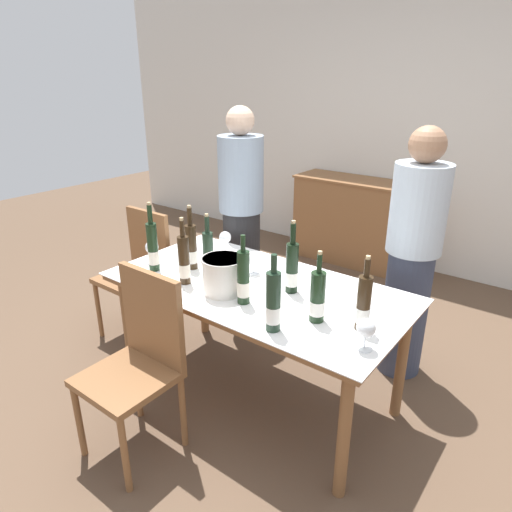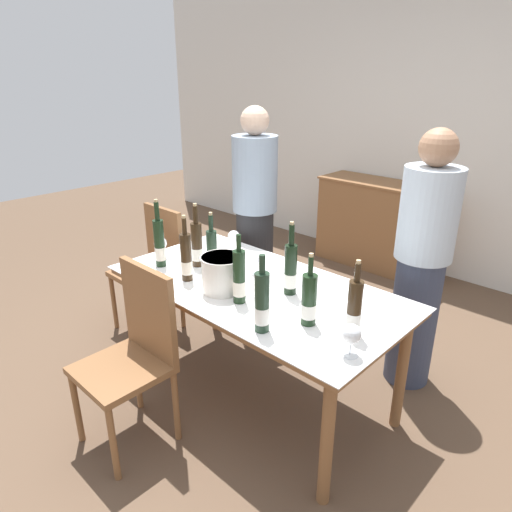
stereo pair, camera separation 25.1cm
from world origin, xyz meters
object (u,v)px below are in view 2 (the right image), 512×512
(wine_bottle_5, at_px, (239,278))
(chair_near_front, at_px, (135,347))
(wine_bottle_7, at_px, (291,270))
(wine_glass_3, at_px, (160,244))
(wine_bottle_3, at_px, (354,310))
(wine_bottle_4, at_px, (212,252))
(ice_bucket, at_px, (222,273))
(wine_glass_0, at_px, (351,335))
(wine_bottle_2, at_px, (309,301))
(wine_bottle_0, at_px, (262,304))
(wine_bottle_8, at_px, (159,244))
(person_host, at_px, (255,221))
(wine_glass_2, at_px, (234,237))
(dining_table, at_px, (256,297))
(person_guest_left, at_px, (421,265))
(wine_bottle_6, at_px, (197,245))
(wine_glass_1, at_px, (256,260))
(sideboard_cabinet, at_px, (378,225))
(wine_bottle_1, at_px, (186,258))

(wine_bottle_5, distance_m, chair_near_front, 0.64)
(wine_bottle_7, relative_size, wine_glass_3, 2.83)
(wine_bottle_3, distance_m, wine_bottle_7, 0.50)
(wine_bottle_4, bearing_deg, ice_bucket, -29.29)
(wine_glass_3, bearing_deg, wine_glass_0, -3.64)
(wine_bottle_2, bearing_deg, wine_bottle_3, 16.47)
(wine_bottle_0, relative_size, wine_glass_3, 2.63)
(ice_bucket, height_order, wine_bottle_8, wine_bottle_8)
(wine_glass_3, relative_size, person_host, 0.09)
(wine_glass_0, distance_m, chair_near_front, 1.13)
(wine_glass_2, bearing_deg, wine_glass_0, -22.03)
(wine_glass_3, bearing_deg, dining_table, 9.81)
(wine_bottle_0, bearing_deg, wine_bottle_4, 156.82)
(wine_bottle_8, xyz_separation_m, wine_glass_2, (0.16, 0.48, -0.04))
(wine_bottle_2, distance_m, wine_bottle_7, 0.33)
(wine_glass_0, height_order, person_guest_left, person_guest_left)
(wine_bottle_0, bearing_deg, wine_bottle_6, 160.44)
(ice_bucket, distance_m, person_guest_left, 1.19)
(wine_glass_1, relative_size, person_host, 0.08)
(wine_bottle_5, height_order, wine_glass_1, wine_bottle_5)
(wine_bottle_4, relative_size, wine_bottle_8, 0.88)
(sideboard_cabinet, distance_m, wine_glass_3, 2.51)
(wine_bottle_7, xyz_separation_m, wine_glass_3, (-0.93, -0.18, -0.04))
(wine_bottle_0, height_order, wine_bottle_7, wine_bottle_7)
(wine_bottle_0, height_order, wine_glass_3, wine_bottle_0)
(chair_near_front, bearing_deg, wine_bottle_3, 33.27)
(wine_bottle_5, xyz_separation_m, person_host, (-0.73, 0.88, -0.05))
(wine_bottle_8, bearing_deg, wine_glass_0, -0.81)
(wine_bottle_1, bearing_deg, wine_glass_3, 166.52)
(wine_bottle_4, height_order, wine_glass_0, wine_bottle_4)
(wine_bottle_0, distance_m, wine_bottle_4, 0.74)
(sideboard_cabinet, distance_m, wine_glass_1, 2.29)
(wine_bottle_8, xyz_separation_m, person_host, (-0.03, 0.88, -0.06))
(wine_glass_1, bearing_deg, wine_bottle_6, -154.85)
(wine_glass_1, bearing_deg, dining_table, -47.27)
(wine_bottle_4, bearing_deg, wine_bottle_5, -22.14)
(wine_bottle_2, xyz_separation_m, wine_glass_1, (-0.59, 0.26, -0.03))
(dining_table, relative_size, person_host, 1.04)
(wine_bottle_6, bearing_deg, dining_table, 4.97)
(wine_bottle_5, height_order, wine_bottle_8, wine_bottle_8)
(wine_glass_2, bearing_deg, ice_bucket, -49.84)
(wine_glass_0, distance_m, wine_glass_3, 1.49)
(wine_bottle_3, bearing_deg, wine_glass_1, 166.22)
(wine_bottle_0, distance_m, wine_glass_2, 1.02)
(wine_bottle_3, bearing_deg, wine_glass_2, 163.11)
(wine_bottle_4, bearing_deg, wine_bottle_7, 10.66)
(wine_bottle_1, relative_size, chair_near_front, 0.41)
(sideboard_cabinet, bearing_deg, dining_table, -77.34)
(dining_table, height_order, person_guest_left, person_guest_left)
(wine_bottle_2, bearing_deg, wine_bottle_1, -173.96)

